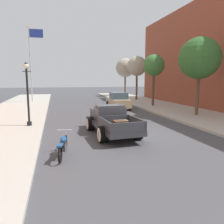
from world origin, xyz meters
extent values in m
plane|color=#47474C|center=(0.00, 0.00, 0.00)|extent=(140.00, 140.00, 0.00)
cube|color=#333338|center=(-0.84, 0.18, 0.54)|extent=(2.06, 5.00, 0.24)
cube|color=#333338|center=(-0.87, 0.53, 1.06)|extent=(1.63, 1.19, 0.80)
cube|color=#333338|center=(-0.86, 0.48, 1.52)|extent=(1.49, 1.02, 0.12)
cube|color=#3D4C5B|center=(-0.90, 1.10, 1.22)|extent=(1.33, 0.12, 0.44)
cube|color=#333338|center=(-0.95, 1.83, 0.92)|extent=(1.41, 1.58, 0.52)
cube|color=silver|center=(-1.00, 2.63, 0.90)|extent=(0.68, 0.14, 0.47)
cube|color=#333338|center=(-0.76, -1.22, 0.68)|extent=(1.82, 2.20, 0.04)
cube|color=#333338|center=(-1.57, -1.27, 0.90)|extent=(0.21, 2.10, 0.44)
cube|color=#333338|center=(0.05, -1.17, 0.90)|extent=(0.21, 2.10, 0.44)
cube|color=#333338|center=(-0.69, -2.22, 0.90)|extent=(1.62, 0.18, 0.44)
cube|color=#333338|center=(-0.82, -0.21, 0.90)|extent=(1.62, 0.18, 0.44)
cylinder|color=black|center=(-1.82, 1.47, 0.40)|extent=(0.41, 0.82, 0.80)
cylinder|color=silver|center=(-2.01, 1.46, 0.40)|extent=(0.05, 0.66, 0.66)
cylinder|color=silver|center=(-2.02, 1.46, 0.40)|extent=(0.03, 0.24, 0.24)
cylinder|color=black|center=(-0.03, 1.58, 0.40)|extent=(0.41, 0.82, 0.80)
cylinder|color=silver|center=(0.15, 1.59, 0.40)|extent=(0.05, 0.66, 0.66)
cylinder|color=silver|center=(0.16, 1.59, 0.40)|extent=(0.03, 0.24, 0.24)
cylinder|color=black|center=(-1.66, -1.22, 0.40)|extent=(0.41, 0.82, 0.80)
cylinder|color=silver|center=(-1.84, -1.23, 0.40)|extent=(0.05, 0.66, 0.66)
cylinder|color=silver|center=(-1.85, -1.23, 0.40)|extent=(0.03, 0.24, 0.24)
cylinder|color=black|center=(0.14, -1.11, 0.40)|extent=(0.41, 0.82, 0.80)
cylinder|color=silver|center=(0.32, -1.10, 0.40)|extent=(0.05, 0.66, 0.66)
cylinder|color=silver|center=(0.33, -1.10, 0.40)|extent=(0.03, 0.24, 0.24)
cube|color=brown|center=(-0.92, -1.58, 0.90)|extent=(0.63, 0.48, 0.40)
cube|color=#3D2D1E|center=(-0.92, -1.58, 0.90)|extent=(0.62, 0.09, 0.42)
cube|color=gray|center=(-0.56, -0.90, 0.84)|extent=(0.49, 0.39, 0.28)
torus|color=black|center=(-3.41, -1.89, 0.33)|extent=(0.19, 0.67, 0.67)
torus|color=black|center=(-3.67, -3.32, 0.33)|extent=(0.19, 0.67, 0.67)
cube|color=#4C4C51|center=(-3.55, -2.66, 0.38)|extent=(0.31, 0.48, 0.28)
ellipsoid|color=navy|center=(-3.50, -2.41, 0.61)|extent=(0.35, 0.56, 0.24)
cube|color=black|center=(-3.59, -2.90, 0.53)|extent=(0.32, 0.59, 0.10)
cylinder|color=silver|center=(-3.42, -1.95, 0.64)|extent=(0.09, 0.26, 0.58)
cylinder|color=silver|center=(-3.44, -2.07, 0.91)|extent=(0.62, 0.15, 0.04)
cube|color=navy|center=(-3.67, -3.32, 0.66)|extent=(0.25, 0.43, 0.06)
cube|color=tan|center=(2.47, 10.36, 0.61)|extent=(1.91, 4.37, 0.80)
cube|color=#384C5B|center=(2.47, 10.21, 1.33)|extent=(1.61, 2.07, 0.64)
cylinder|color=black|center=(1.71, 11.69, 0.33)|extent=(0.25, 0.67, 0.66)
cylinder|color=black|center=(3.36, 11.62, 0.33)|extent=(0.25, 0.67, 0.66)
cylinder|color=black|center=(1.59, 9.11, 0.33)|extent=(0.25, 0.67, 0.66)
cylinder|color=black|center=(3.24, 9.04, 0.33)|extent=(0.25, 0.67, 0.66)
cylinder|color=black|center=(-5.36, 3.05, 0.27)|extent=(0.28, 0.28, 0.24)
cylinder|color=black|center=(-5.36, 3.05, 1.99)|extent=(0.12, 0.12, 3.20)
cylinder|color=black|center=(-5.36, 3.05, 3.44)|extent=(0.50, 0.04, 0.04)
sphere|color=silver|center=(-5.36, 3.05, 3.75)|extent=(0.32, 0.32, 0.32)
cone|color=black|center=(-5.36, 3.05, 3.93)|extent=(0.24, 0.24, 0.14)
cylinder|color=#B2B2B7|center=(-6.55, 18.26, 4.65)|extent=(0.12, 0.12, 9.00)
sphere|color=gold|center=(-6.55, 18.26, 9.23)|extent=(0.16, 0.16, 0.16)
cube|color=navy|center=(-5.69, 18.26, 8.50)|extent=(1.60, 0.03, 1.00)
cylinder|color=brown|center=(7.11, 3.95, 1.76)|extent=(0.26, 0.26, 3.23)
sphere|color=#33662D|center=(7.11, 3.95, 4.57)|extent=(3.19, 3.19, 3.19)
cylinder|color=brown|center=(6.47, 10.65, 1.87)|extent=(0.26, 0.26, 3.43)
sphere|color=#3D7538|center=(6.47, 10.65, 4.42)|extent=(2.24, 2.24, 2.24)
cylinder|color=brown|center=(7.14, 17.34, 1.94)|extent=(0.26, 0.26, 3.57)
sphere|color=#ADA893|center=(7.14, 17.34, 4.72)|extent=(2.66, 2.66, 2.66)
cylinder|color=brown|center=(8.14, 25.55, 1.92)|extent=(0.26, 0.26, 3.54)
sphere|color=#ADA893|center=(8.14, 25.55, 4.90)|extent=(3.22, 3.22, 3.22)
camera|label=1|loc=(-3.77, -11.07, 2.99)|focal=35.18mm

